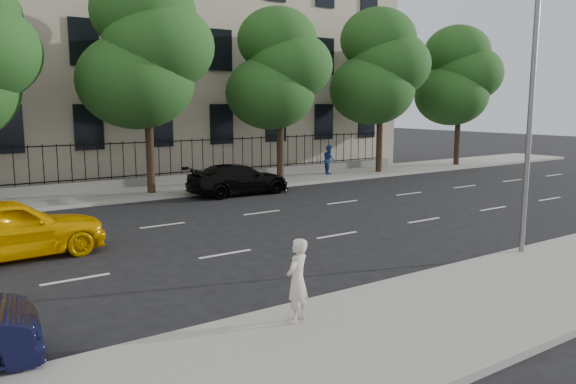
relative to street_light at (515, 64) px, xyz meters
name	(u,v)px	position (x,y,z in m)	size (l,w,h in m)	color
ground	(394,252)	(-2.50, 1.77, -5.15)	(120.00, 120.00, 0.00)	black
near_sidewalk	(524,288)	(-2.50, -2.23, -5.07)	(60.00, 4.00, 0.15)	gray
far_sidewalk	(185,188)	(-2.50, 15.77, -5.07)	(60.00, 4.00, 0.15)	gray
lane_markings	(296,223)	(-2.50, 6.52, -5.14)	(49.60, 4.62, 0.01)	silver
masonry_building	(117,19)	(-2.50, 24.72, 3.87)	(34.60, 12.11, 18.50)	#BFAF98
iron_fence	(171,173)	(-2.50, 17.47, -4.50)	(30.00, 0.50, 2.20)	slate
street_light	(515,64)	(0.00, 0.00, 0.00)	(0.25, 3.32, 8.05)	slate
tree_c	(146,51)	(-4.46, 15.13, 1.26)	(5.89, 5.50, 9.80)	#382619
tree_d	(279,69)	(2.54, 15.13, 0.69)	(5.34, 4.94, 8.84)	#382619
tree_e	(380,67)	(9.54, 15.13, 1.05)	(5.71, 5.31, 9.46)	#382619
tree_f	(458,76)	(16.54, 15.13, 0.73)	(5.52, 5.12, 9.01)	#382619
yellow_taxi	(8,229)	(-11.49, 7.07, -4.31)	(1.98, 4.92, 1.67)	#EEAB00
black_sedan	(239,179)	(-1.05, 13.08, -4.45)	(1.97, 4.84, 1.40)	black
woman_near	(297,280)	(-7.90, -1.11, -4.22)	(0.57, 0.37, 1.56)	beige
pedestrian_far	(329,159)	(6.37, 15.75, -4.17)	(0.81, 0.63, 1.66)	navy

